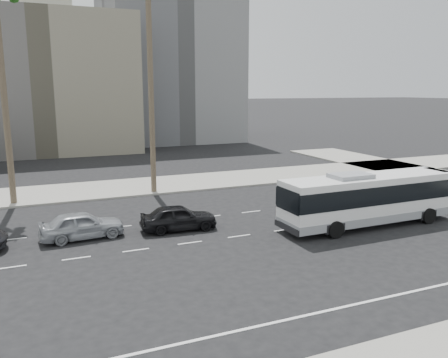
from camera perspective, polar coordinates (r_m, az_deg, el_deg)
ground at (r=27.80m, az=7.56°, el=-6.37°), size 700.00×700.00×0.00m
sidewalk_north at (r=41.44m, az=-3.35°, el=-0.33°), size 120.00×7.00×0.15m
midrise_beige_west at (r=67.78m, az=-22.06°, el=10.96°), size 24.00×18.00×18.00m
midrise_gray_center at (r=77.96m, az=-7.09°, el=14.54°), size 20.00×20.00×26.00m
civic_tower at (r=274.71m, az=-21.38°, el=16.84°), size 42.00×42.00×129.00m
highrise_right at (r=260.83m, az=-10.34°, el=16.90°), size 26.00×26.00×70.00m
highrise_far at (r=295.66m, az=-6.74°, el=15.33°), size 22.00×22.00×60.00m
city_bus at (r=29.50m, az=17.73°, el=-2.21°), size 11.78×2.88×3.38m
car_a at (r=27.52m, az=-5.72°, el=-4.82°), size 2.20×4.70×1.55m
car_b at (r=27.07m, az=-17.37°, el=-5.53°), size 2.17×4.75×1.58m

